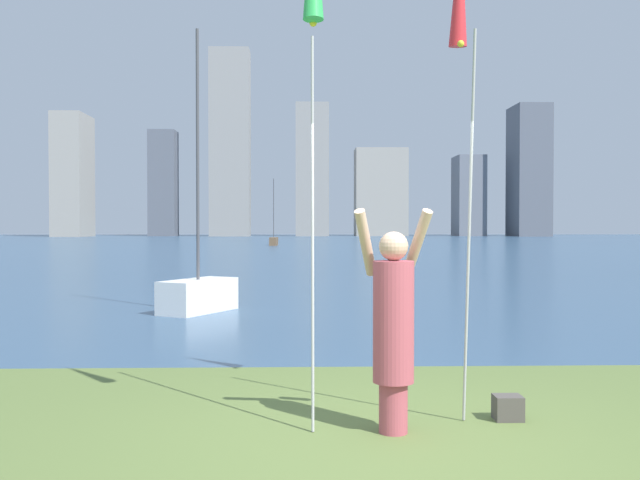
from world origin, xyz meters
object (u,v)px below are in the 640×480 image
object	(u,v)px
person	(393,323)
bag	(508,408)
sailboat_1	(198,293)
sailboat_2	(274,241)

from	to	relation	value
person	bag	world-z (taller)	person
person	bag	distance (m)	1.33
bag	sailboat_1	xyz separation A→B (m)	(-3.72, 7.62, 0.27)
sailboat_1	sailboat_2	world-z (taller)	sailboat_2
person	sailboat_1	distance (m)	8.41
person	sailboat_2	world-z (taller)	sailboat_2
person	sailboat_1	size ratio (longest dim) A/B	0.33
person	bag	xyz separation A→B (m)	(1.03, 0.33, -0.78)
person	sailboat_1	xyz separation A→B (m)	(-2.69, 7.95, -0.51)
bag	sailboat_1	world-z (taller)	sailboat_1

